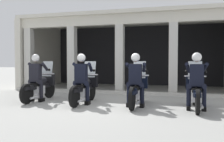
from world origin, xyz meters
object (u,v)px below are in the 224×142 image
at_px(motorcycle_center_right, 137,89).
at_px(police_officer_center_left, 82,74).
at_px(police_officer_far_right, 197,76).
at_px(police_officer_far_left, 36,74).
at_px(motorcycle_far_right, 196,91).
at_px(motorcycle_far_left, 41,86).
at_px(police_officer_center_right, 136,75).
at_px(motorcycle_center_left, 85,88).

bearing_deg(motorcycle_center_right, police_officer_center_left, -176.29).
height_order(motorcycle_center_right, police_officer_far_right, police_officer_far_right).
relative_size(police_officer_far_left, motorcycle_far_right, 0.78).
xyz_separation_m(police_officer_far_left, police_officer_center_left, (1.69, -0.13, 0.00)).
distance_m(motorcycle_far_left, police_officer_far_left, 0.52).
relative_size(motorcycle_far_left, police_officer_far_left, 1.29).
bearing_deg(police_officer_far_right, police_officer_center_right, 177.49).
height_order(motorcycle_center_right, police_officer_center_right, police_officer_center_right).
height_order(police_officer_center_left, police_officer_center_right, same).
height_order(motorcycle_center_right, motorcycle_far_right, same).
bearing_deg(police_officer_center_right, motorcycle_far_right, 0.99).
bearing_deg(motorcycle_far_left, police_officer_center_left, -26.23).
bearing_deg(police_officer_far_left, motorcycle_far_right, -11.00).
xyz_separation_m(police_officer_far_left, motorcycle_center_right, (3.39, 0.18, -0.44)).
xyz_separation_m(motorcycle_center_right, motorcycle_far_right, (1.69, -0.06, 0.00)).
relative_size(motorcycle_far_left, police_officer_center_right, 1.29).
bearing_deg(police_officer_center_left, motorcycle_far_left, 157.56).
height_order(motorcycle_far_left, motorcycle_far_right, same).
bearing_deg(motorcycle_far_right, police_officer_center_left, -176.33).
height_order(motorcycle_far_left, motorcycle_center_right, same).
bearing_deg(police_officer_far_right, police_officer_center_left, 178.89).
bearing_deg(motorcycle_far_right, police_officer_far_left, -179.26).
height_order(motorcycle_far_left, police_officer_far_right, police_officer_far_right).
xyz_separation_m(motorcycle_center_left, police_officer_far_right, (3.38, -0.31, 0.44)).
distance_m(police_officer_far_left, police_officer_center_left, 1.70).
relative_size(police_officer_center_right, police_officer_far_right, 1.00).
height_order(police_officer_far_left, motorcycle_center_left, police_officer_far_left).
bearing_deg(police_officer_far_right, motorcycle_far_left, 174.35).
height_order(motorcycle_center_left, motorcycle_center_right, same).
relative_size(police_officer_far_left, motorcycle_center_right, 0.78).
distance_m(motorcycle_center_left, police_officer_far_right, 3.43).
bearing_deg(motorcycle_center_left, police_officer_center_right, -17.21).
distance_m(police_officer_far_left, police_officer_center_right, 3.39).
relative_size(police_officer_center_right, motorcycle_far_right, 0.78).
relative_size(motorcycle_center_left, motorcycle_center_right, 1.00).
bearing_deg(motorcycle_center_right, motorcycle_far_left, 171.52).
relative_size(police_officer_center_left, motorcycle_far_right, 0.78).
bearing_deg(motorcycle_far_right, motorcycle_center_right, 177.49).
bearing_deg(police_officer_center_right, police_officer_center_left, 174.24).
bearing_deg(police_officer_far_right, motorcycle_far_right, 89.10).
height_order(police_officer_center_right, motorcycle_far_right, police_officer_center_right).
bearing_deg(police_officer_center_left, police_officer_far_right, -9.07).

